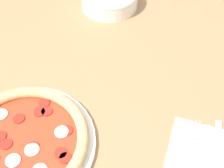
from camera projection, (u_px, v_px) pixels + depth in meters
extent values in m
cube|color=#99724C|center=(45.00, 92.00, 0.80)|extent=(1.26, 1.01, 0.03)
cylinder|color=olive|center=(222.00, 85.00, 1.29)|extent=(0.06, 0.06, 0.71)
cylinder|color=white|center=(24.00, 145.00, 0.68)|extent=(0.31, 0.31, 0.01)
torus|color=tan|center=(22.00, 140.00, 0.66)|extent=(0.29, 0.29, 0.03)
cylinder|color=red|center=(23.00, 143.00, 0.67)|extent=(0.25, 0.25, 0.01)
cylinder|color=maroon|center=(67.00, 130.00, 0.68)|extent=(0.03, 0.03, 0.00)
cylinder|color=maroon|center=(6.00, 144.00, 0.66)|extent=(0.03, 0.03, 0.00)
cylinder|color=maroon|center=(39.00, 112.00, 0.71)|extent=(0.03, 0.03, 0.00)
cylinder|color=maroon|center=(44.00, 103.00, 0.73)|extent=(0.03, 0.03, 0.00)
cylinder|color=maroon|center=(47.00, 111.00, 0.72)|extent=(0.03, 0.03, 0.00)
cylinder|color=maroon|center=(65.00, 158.00, 0.64)|extent=(0.03, 0.03, 0.00)
cylinder|color=maroon|center=(0.00, 136.00, 0.67)|extent=(0.03, 0.03, 0.00)
cylinder|color=maroon|center=(33.00, 147.00, 0.66)|extent=(0.03, 0.03, 0.00)
cylinder|color=maroon|center=(19.00, 119.00, 0.70)|extent=(0.03, 0.03, 0.00)
cylinder|color=maroon|center=(61.00, 153.00, 0.65)|extent=(0.03, 0.03, 0.00)
ellipsoid|color=silver|center=(62.00, 132.00, 0.68)|extent=(0.03, 0.03, 0.01)
ellipsoid|color=silver|center=(1.00, 114.00, 0.71)|extent=(0.03, 0.03, 0.01)
ellipsoid|color=silver|center=(13.00, 160.00, 0.64)|extent=(0.03, 0.03, 0.01)
ellipsoid|color=silver|center=(32.00, 149.00, 0.65)|extent=(0.03, 0.03, 0.01)
ellipsoid|color=tan|center=(109.00, 7.00, 0.93)|extent=(0.04, 0.03, 0.02)
cube|color=white|center=(206.00, 157.00, 0.66)|extent=(0.18, 0.18, 0.00)
cube|color=silver|center=(193.00, 165.00, 0.65)|extent=(0.02, 0.12, 0.00)
cube|color=silver|center=(200.00, 131.00, 0.70)|extent=(0.01, 0.05, 0.00)
cube|color=silver|center=(199.00, 131.00, 0.70)|extent=(0.01, 0.05, 0.00)
cube|color=silver|center=(197.00, 131.00, 0.70)|extent=(0.01, 0.05, 0.00)
cube|color=silver|center=(195.00, 130.00, 0.70)|extent=(0.01, 0.05, 0.00)
cube|color=silver|center=(217.00, 142.00, 0.68)|extent=(0.03, 0.12, 0.00)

